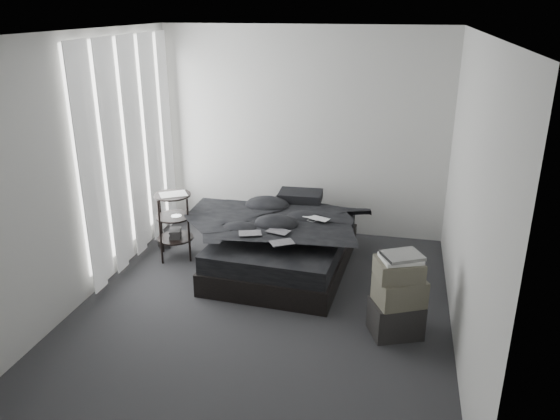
% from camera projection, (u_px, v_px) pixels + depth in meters
% --- Properties ---
extents(floor, '(3.60, 4.20, 0.01)m').
position_uv_depth(floor, '(262.00, 309.00, 5.38)').
color(floor, '#29292B').
rests_on(floor, ground).
extents(ceiling, '(3.60, 4.20, 0.01)m').
position_uv_depth(ceiling, '(258.00, 32.00, 4.46)').
color(ceiling, white).
rests_on(ceiling, ground).
extents(wall_back, '(3.60, 0.01, 2.60)m').
position_uv_depth(wall_back, '(303.00, 133.00, 6.83)').
color(wall_back, beige).
rests_on(wall_back, ground).
extents(wall_front, '(3.60, 0.01, 2.60)m').
position_uv_depth(wall_front, '(164.00, 298.00, 3.00)').
color(wall_front, beige).
rests_on(wall_front, ground).
extents(wall_left, '(0.01, 4.20, 2.60)m').
position_uv_depth(wall_left, '(81.00, 171.00, 5.29)').
color(wall_left, beige).
rests_on(wall_left, ground).
extents(wall_right, '(0.01, 4.20, 2.60)m').
position_uv_depth(wall_right, '(469.00, 198.00, 4.54)').
color(wall_right, beige).
rests_on(wall_right, ground).
extents(window_left, '(0.02, 2.00, 2.30)m').
position_uv_depth(window_left, '(127.00, 144.00, 6.09)').
color(window_left, white).
rests_on(window_left, wall_left).
extents(curtain_left, '(0.06, 2.12, 2.48)m').
position_uv_depth(curtain_left, '(131.00, 151.00, 6.10)').
color(curtain_left, white).
rests_on(curtain_left, wall_left).
extents(bed, '(1.49, 1.91, 0.25)m').
position_uv_depth(bed, '(283.00, 257.00, 6.19)').
color(bed, black).
rests_on(bed, floor).
extents(mattress, '(1.44, 1.85, 0.20)m').
position_uv_depth(mattress, '(283.00, 239.00, 6.11)').
color(mattress, black).
rests_on(mattress, bed).
extents(duvet, '(1.44, 1.64, 0.21)m').
position_uv_depth(duvet, '(282.00, 224.00, 6.00)').
color(duvet, black).
rests_on(duvet, mattress).
extents(pillow_lower, '(0.57, 0.41, 0.12)m').
position_uv_depth(pillow_lower, '(296.00, 205.00, 6.71)').
color(pillow_lower, black).
rests_on(pillow_lower, mattress).
extents(pillow_upper, '(0.53, 0.38, 0.12)m').
position_uv_depth(pillow_upper, '(300.00, 196.00, 6.63)').
color(pillow_upper, black).
rests_on(pillow_upper, pillow_lower).
extents(laptop, '(0.34, 0.28, 0.02)m').
position_uv_depth(laptop, '(314.00, 214.00, 5.95)').
color(laptop, silver).
rests_on(laptop, duvet).
extents(comic_a, '(0.27, 0.22, 0.01)m').
position_uv_depth(comic_a, '(250.00, 227.00, 5.62)').
color(comic_a, black).
rests_on(comic_a, duvet).
extents(comic_b, '(0.26, 0.21, 0.01)m').
position_uv_depth(comic_b, '(278.00, 225.00, 5.67)').
color(comic_b, black).
rests_on(comic_b, duvet).
extents(comic_c, '(0.28, 0.25, 0.01)m').
position_uv_depth(comic_c, '(282.00, 235.00, 5.40)').
color(comic_c, black).
rests_on(comic_c, duvet).
extents(side_stand, '(0.55, 0.55, 0.77)m').
position_uv_depth(side_stand, '(175.00, 226.00, 6.37)').
color(side_stand, black).
rests_on(side_stand, floor).
extents(papers, '(0.37, 0.35, 0.02)m').
position_uv_depth(papers, '(173.00, 195.00, 6.22)').
color(papers, white).
rests_on(papers, side_stand).
extents(floor_books, '(0.18, 0.22, 0.13)m').
position_uv_depth(floor_books, '(165.00, 241.00, 6.76)').
color(floor_books, black).
rests_on(floor_books, floor).
extents(box_lower, '(0.53, 0.48, 0.32)m').
position_uv_depth(box_lower, '(396.00, 318.00, 4.93)').
color(box_lower, black).
rests_on(box_lower, floor).
extents(box_mid, '(0.51, 0.47, 0.25)m').
position_uv_depth(box_mid, '(399.00, 291.00, 4.82)').
color(box_mid, '#545142').
rests_on(box_mid, box_lower).
extents(box_upper, '(0.47, 0.42, 0.17)m').
position_uv_depth(box_upper, '(399.00, 269.00, 4.75)').
color(box_upper, '#545142').
rests_on(box_upper, box_mid).
extents(art_book_white, '(0.41, 0.37, 0.03)m').
position_uv_depth(art_book_white, '(401.00, 258.00, 4.72)').
color(art_book_white, silver).
rests_on(art_book_white, box_upper).
extents(art_book_snake, '(0.40, 0.38, 0.03)m').
position_uv_depth(art_book_snake, '(403.00, 256.00, 4.70)').
color(art_book_snake, silver).
rests_on(art_book_snake, art_book_white).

